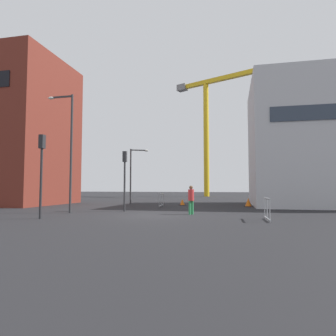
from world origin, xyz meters
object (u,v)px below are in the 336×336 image
at_px(streetlamp_short, 134,170).
at_px(pedestrian_walking, 191,198).
at_px(traffic_cone_orange, 182,202).
at_px(traffic_light_verge, 125,171).
at_px(streetlamp_tall, 68,143).
at_px(traffic_cone_on_verge, 248,203).
at_px(construction_crane, 208,117).
at_px(traffic_light_island, 42,162).

height_order(streetlamp_short, pedestrian_walking, streetlamp_short).
relative_size(pedestrian_walking, traffic_cone_orange, 3.00).
height_order(traffic_light_verge, pedestrian_walking, traffic_light_verge).
height_order(streetlamp_tall, traffic_cone_on_verge, streetlamp_tall).
xyz_separation_m(streetlamp_tall, traffic_cone_on_verge, (11.19, 8.65, -4.01)).
relative_size(pedestrian_walking, traffic_cone_on_verge, 2.40).
bearing_deg(pedestrian_walking, construction_crane, 92.88).
bearing_deg(traffic_light_verge, pedestrian_walking, -15.22).
height_order(construction_crane, traffic_cone_on_verge, construction_crane).
distance_m(construction_crane, traffic_cone_on_verge, 29.22).
distance_m(streetlamp_short, pedestrian_walking, 12.09).
distance_m(construction_crane, traffic_light_island, 39.42).
height_order(pedestrian_walking, traffic_cone_orange, pedestrian_walking).
xyz_separation_m(traffic_light_verge, pedestrian_walking, (4.56, -1.24, -1.68)).
height_order(traffic_light_verge, traffic_cone_on_verge, traffic_light_verge).
bearing_deg(traffic_cone_on_verge, pedestrian_walking, -114.10).
bearing_deg(traffic_cone_on_verge, streetlamp_tall, -142.31).
bearing_deg(traffic_light_verge, traffic_cone_orange, 71.09).
bearing_deg(streetlamp_tall, pedestrian_walking, 4.55).
distance_m(pedestrian_walking, traffic_cone_on_verge, 8.83).
bearing_deg(traffic_light_verge, construction_crane, 84.94).
distance_m(streetlamp_tall, pedestrian_walking, 8.33).
xyz_separation_m(streetlamp_tall, traffic_light_island, (0.54, -3.38, -1.51)).
relative_size(streetlamp_tall, streetlamp_short, 1.42).
height_order(streetlamp_short, traffic_cone_on_verge, streetlamp_short).
height_order(streetlamp_tall, pedestrian_walking, streetlamp_tall).
distance_m(traffic_light_island, traffic_cone_on_verge, 16.26).
distance_m(traffic_light_verge, traffic_cone_orange, 8.29).
bearing_deg(streetlamp_short, streetlamp_tall, -94.19).
distance_m(streetlamp_tall, traffic_cone_orange, 11.65).
distance_m(pedestrian_walking, traffic_cone_orange, 9.00).
bearing_deg(streetlamp_tall, streetlamp_short, 85.81).
xyz_separation_m(streetlamp_tall, streetlamp_short, (0.76, 10.32, -1.14)).
height_order(streetlamp_tall, traffic_light_island, streetlamp_tall).
height_order(streetlamp_short, traffic_light_island, streetlamp_short).
xyz_separation_m(traffic_light_island, traffic_cone_on_verge, (10.65, 12.02, -2.51)).
relative_size(streetlamp_tall, traffic_cone_orange, 13.26).
relative_size(streetlamp_tall, traffic_light_verge, 1.87).
xyz_separation_m(construction_crane, traffic_cone_orange, (-0.29, -24.82, -13.27)).
distance_m(traffic_light_verge, traffic_cone_on_verge, 10.87).
bearing_deg(traffic_cone_on_verge, traffic_light_island, -131.54).
relative_size(construction_crane, streetlamp_short, 3.89).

